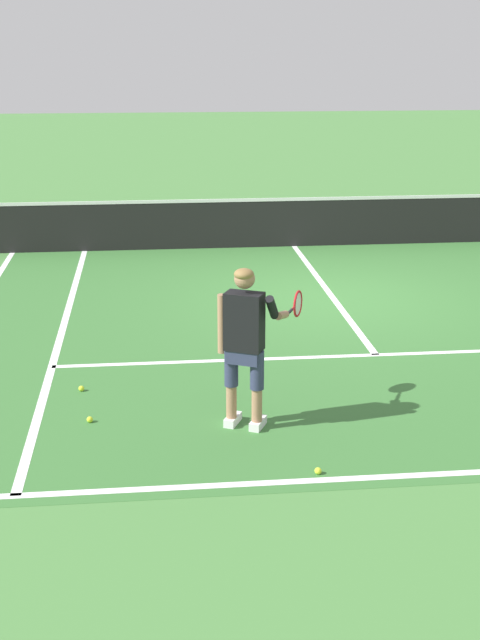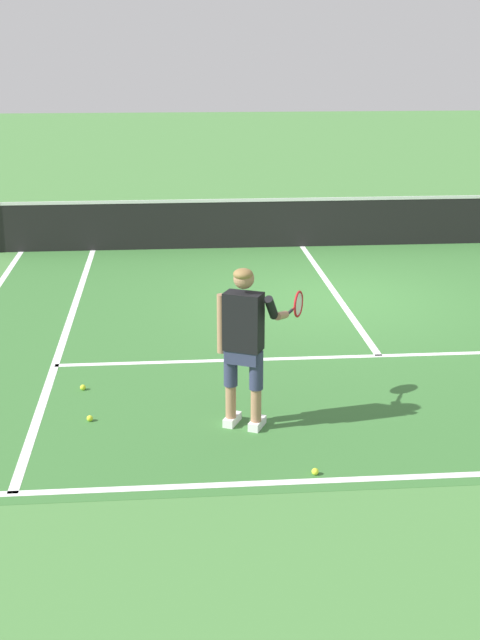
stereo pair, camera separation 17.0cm
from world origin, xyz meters
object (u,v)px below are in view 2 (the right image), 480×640
at_px(tennis_player, 245,337).
at_px(tennis_ball_mid_court, 315,472).
at_px(tennis_ball_near_feet, 83,387).
at_px(tennis_ball_by_baseline, 90,418).

xyz_separation_m(tennis_player, tennis_ball_mid_court, (0.55, -1.14, -0.96)).
bearing_deg(tennis_ball_near_feet, tennis_ball_mid_court, -44.57).
xyz_separation_m(tennis_player, tennis_ball_near_feet, (-1.78, 1.16, -0.96)).
bearing_deg(tennis_ball_by_baseline, tennis_ball_mid_court, -32.74).
height_order(tennis_player, tennis_ball_by_baseline, tennis_player).
height_order(tennis_player, tennis_ball_mid_court, tennis_player).
bearing_deg(tennis_ball_near_feet, tennis_ball_by_baseline, -80.61).
bearing_deg(tennis_ball_near_feet, tennis_player, -33.02).
distance_m(tennis_ball_near_feet, tennis_ball_by_baseline, 0.90).
bearing_deg(tennis_ball_mid_court, tennis_ball_near_feet, 135.43).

